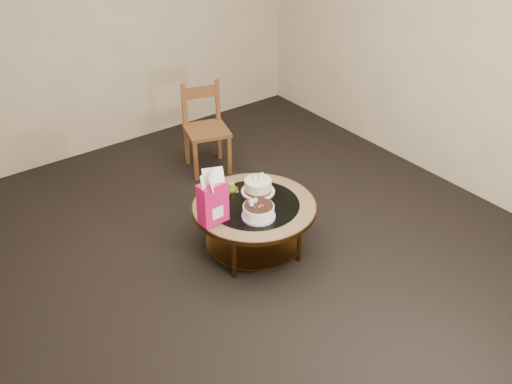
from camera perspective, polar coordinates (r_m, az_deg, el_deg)
ground at (r=4.90m, az=-0.17°, el=-5.66°), size 5.00×5.00×0.00m
room_walls at (r=4.13m, az=-0.20°, el=11.44°), size 4.52×5.02×2.61m
coffee_table at (r=4.67m, az=-0.17°, el=-2.01°), size 1.02×1.02×0.46m
decorated_cake at (r=4.44m, az=0.24°, el=-1.99°), size 0.27×0.27×0.15m
cream_cake at (r=4.75m, az=0.20°, el=0.59°), size 0.28×0.28×0.18m
gift_bag at (r=4.32m, az=-4.37°, el=-0.56°), size 0.23×0.17×0.44m
pillar_candle at (r=4.78m, az=-2.48°, el=0.40°), size 0.12×0.12×0.09m
dining_chair at (r=5.87m, az=-5.05°, el=6.40°), size 0.52×0.52×0.90m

